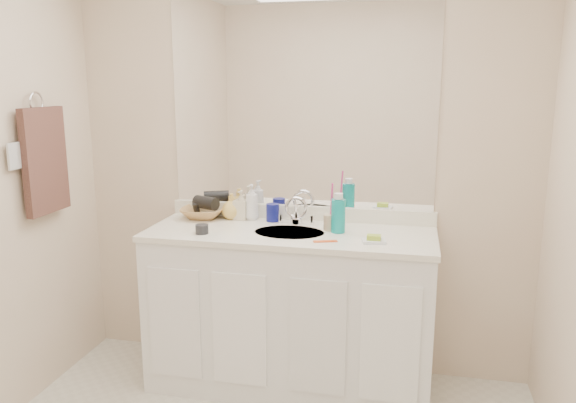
# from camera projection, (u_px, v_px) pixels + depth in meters

# --- Properties ---
(wall_back) EXTENTS (2.60, 0.02, 2.40)m
(wall_back) POSITION_uv_depth(u_px,v_px,m) (301.00, 164.00, 3.16)
(wall_back) COLOR beige
(wall_back) RESTS_ON floor
(vanity_cabinet) EXTENTS (1.50, 0.55, 0.85)m
(vanity_cabinet) POSITION_uv_depth(u_px,v_px,m) (290.00, 312.00, 3.06)
(vanity_cabinet) COLOR white
(vanity_cabinet) RESTS_ON floor
(countertop) EXTENTS (1.52, 0.57, 0.03)m
(countertop) POSITION_uv_depth(u_px,v_px,m) (290.00, 234.00, 2.97)
(countertop) COLOR white
(countertop) RESTS_ON vanity_cabinet
(backsplash) EXTENTS (1.52, 0.03, 0.08)m
(backsplash) POSITION_uv_depth(u_px,v_px,m) (300.00, 213.00, 3.20)
(backsplash) COLOR white
(backsplash) RESTS_ON countertop
(sink_basin) EXTENTS (0.37, 0.37, 0.02)m
(sink_basin) POSITION_uv_depth(u_px,v_px,m) (289.00, 234.00, 2.95)
(sink_basin) COLOR beige
(sink_basin) RESTS_ON countertop
(faucet) EXTENTS (0.02, 0.02, 0.11)m
(faucet) POSITION_uv_depth(u_px,v_px,m) (296.00, 214.00, 3.10)
(faucet) COLOR silver
(faucet) RESTS_ON countertop
(mirror) EXTENTS (1.48, 0.01, 1.20)m
(mirror) POSITION_uv_depth(u_px,v_px,m) (301.00, 99.00, 3.08)
(mirror) COLOR white
(mirror) RESTS_ON wall_back
(blue_mug) EXTENTS (0.10, 0.10, 0.10)m
(blue_mug) POSITION_uv_depth(u_px,v_px,m) (273.00, 213.00, 3.16)
(blue_mug) COLOR navy
(blue_mug) RESTS_ON countertop
(tan_cup) EXTENTS (0.07, 0.07, 0.08)m
(tan_cup) POSITION_uv_depth(u_px,v_px,m) (329.00, 222.00, 2.97)
(tan_cup) COLOR #C3AD89
(tan_cup) RESTS_ON countertop
(toothbrush) EXTENTS (0.03, 0.04, 0.21)m
(toothbrush) POSITION_uv_depth(u_px,v_px,m) (332.00, 203.00, 2.95)
(toothbrush) COLOR #D9398A
(toothbrush) RESTS_ON tan_cup
(mouthwash_bottle) EXTENTS (0.09, 0.09, 0.18)m
(mouthwash_bottle) POSITION_uv_depth(u_px,v_px,m) (338.00, 216.00, 2.92)
(mouthwash_bottle) COLOR #0C9797
(mouthwash_bottle) RESTS_ON countertop
(soap_dish) EXTENTS (0.13, 0.11, 0.01)m
(soap_dish) POSITION_uv_depth(u_px,v_px,m) (374.00, 241.00, 2.75)
(soap_dish) COLOR white
(soap_dish) RESTS_ON countertop
(green_soap) EXTENTS (0.07, 0.05, 0.02)m
(green_soap) POSITION_uv_depth(u_px,v_px,m) (374.00, 237.00, 2.75)
(green_soap) COLOR #A2C730
(green_soap) RESTS_ON soap_dish
(orange_comb) EXTENTS (0.12, 0.06, 0.00)m
(orange_comb) POSITION_uv_depth(u_px,v_px,m) (325.00, 241.00, 2.76)
(orange_comb) COLOR #E64E18
(orange_comb) RESTS_ON countertop
(dark_jar) EXTENTS (0.09, 0.09, 0.05)m
(dark_jar) POSITION_uv_depth(u_px,v_px,m) (202.00, 229.00, 2.91)
(dark_jar) COLOR #222326
(dark_jar) RESTS_ON countertop
(soap_bottle_white) EXTENTS (0.10, 0.10, 0.20)m
(soap_bottle_white) POSITION_uv_depth(u_px,v_px,m) (252.00, 202.00, 3.19)
(soap_bottle_white) COLOR white
(soap_bottle_white) RESTS_ON countertop
(soap_bottle_cream) EXTENTS (0.08, 0.08, 0.17)m
(soap_bottle_cream) POSITION_uv_depth(u_px,v_px,m) (241.00, 205.00, 3.20)
(soap_bottle_cream) COLOR beige
(soap_bottle_cream) RESTS_ON countertop
(soap_bottle_yellow) EXTENTS (0.12, 0.12, 0.15)m
(soap_bottle_yellow) POSITION_uv_depth(u_px,v_px,m) (232.00, 206.00, 3.21)
(soap_bottle_yellow) COLOR #EEC45C
(soap_bottle_yellow) RESTS_ON countertop
(wicker_basket) EXTENTS (0.26, 0.26, 0.06)m
(wicker_basket) POSITION_uv_depth(u_px,v_px,m) (203.00, 213.00, 3.24)
(wicker_basket) COLOR #AE7C46
(wicker_basket) RESTS_ON countertop
(hair_dryer) EXTENTS (0.17, 0.13, 0.07)m
(hair_dryer) POSITION_uv_depth(u_px,v_px,m) (206.00, 203.00, 3.22)
(hair_dryer) COLOR black
(hair_dryer) RESTS_ON wicker_basket
(towel_ring) EXTENTS (0.01, 0.11, 0.11)m
(towel_ring) POSITION_uv_depth(u_px,v_px,m) (36.00, 102.00, 2.85)
(towel_ring) COLOR silver
(towel_ring) RESTS_ON wall_left
(hand_towel) EXTENTS (0.04, 0.32, 0.55)m
(hand_towel) POSITION_uv_depth(u_px,v_px,m) (45.00, 161.00, 2.91)
(hand_towel) COLOR #34201C
(hand_towel) RESTS_ON towel_ring
(switch_plate) EXTENTS (0.01, 0.08, 0.13)m
(switch_plate) POSITION_uv_depth(u_px,v_px,m) (14.00, 156.00, 2.72)
(switch_plate) COLOR silver
(switch_plate) RESTS_ON wall_left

